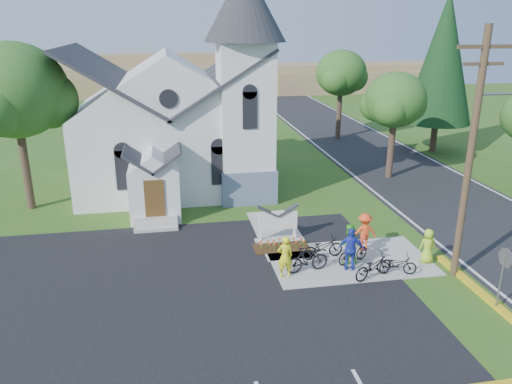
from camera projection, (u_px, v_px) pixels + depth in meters
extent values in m
plane|color=#325C1A|center=(321.00, 269.00, 21.39)|extent=(120.00, 120.00, 0.00)
cube|color=black|center=(154.00, 309.00, 18.36)|extent=(20.00, 16.00, 0.02)
cube|color=black|center=(390.00, 164.00, 37.02)|extent=(8.00, 90.00, 0.02)
cube|color=#9A948B|center=(350.00, 260.00, 22.10)|extent=(7.00, 4.00, 0.05)
cube|color=white|center=(171.00, 147.00, 31.68)|extent=(11.00, 9.00, 5.00)
cube|color=slate|center=(246.00, 181.00, 29.81)|extent=(3.20, 3.20, 2.00)
cube|color=white|center=(246.00, 123.00, 28.68)|extent=(3.00, 3.00, 9.00)
cone|color=#26272B|center=(245.00, 3.00, 26.57)|extent=(4.50, 4.50, 4.00)
cube|color=white|center=(155.00, 193.00, 26.57)|extent=(2.60, 2.40, 2.80)
cube|color=#563918|center=(154.00, 199.00, 25.39)|extent=(1.00, 0.10, 2.00)
cube|color=#9A948B|center=(277.00, 239.00, 24.15)|extent=(2.20, 0.40, 0.10)
cube|color=white|center=(260.00, 231.00, 23.85)|extent=(0.12, 0.12, 1.00)
cube|color=white|center=(295.00, 229.00, 24.13)|extent=(0.12, 0.12, 1.00)
cube|color=white|center=(278.00, 220.00, 23.83)|extent=(1.90, 0.14, 0.90)
cube|color=#3B2410|center=(282.00, 248.00, 23.32)|extent=(2.60, 1.10, 0.07)
cylinder|color=#463323|center=(470.00, 160.00, 19.25)|extent=(0.28, 0.28, 10.00)
cube|color=#463323|center=(486.00, 47.00, 17.89)|extent=(2.20, 0.14, 0.14)
cube|color=#463323|center=(483.00, 64.00, 18.09)|extent=(1.60, 0.12, 0.12)
cylinder|color=gray|center=(506.00, 94.00, 18.63)|extent=(2.20, 0.10, 0.10)
cylinder|color=gray|center=(500.00, 283.00, 18.02)|extent=(0.07, 0.07, 2.20)
cylinder|color=#B21414|center=(506.00, 258.00, 17.71)|extent=(0.04, 0.76, 0.76)
cylinder|color=#3D2B21|center=(26.00, 166.00, 27.56)|extent=(0.44, 0.44, 4.95)
ellipsoid|color=#2A591E|center=(14.00, 90.00, 26.22)|extent=(5.60, 5.60, 5.04)
cylinder|color=#3D2B21|center=(391.00, 148.00, 33.32)|extent=(0.44, 0.44, 4.05)
ellipsoid|color=#2A591E|center=(395.00, 100.00, 32.28)|extent=(4.00, 4.00, 3.60)
cylinder|color=#3D2B21|center=(339.00, 114.00, 44.51)|extent=(0.44, 0.44, 4.50)
ellipsoid|color=#2A591E|center=(341.00, 73.00, 43.35)|extent=(4.40, 4.40, 3.96)
cylinder|color=#3D2B21|center=(434.00, 137.00, 40.26)|extent=(0.50, 0.50, 2.40)
cone|color=black|center=(443.00, 58.00, 38.25)|extent=(5.20, 5.20, 10.00)
cube|color=olive|center=(248.00, 79.00, 73.89)|extent=(60.00, 8.00, 4.00)
cube|color=olive|center=(138.00, 74.00, 72.82)|extent=(30.00, 6.00, 5.60)
cube|color=olive|center=(355.00, 82.00, 74.85)|extent=(25.00, 6.00, 3.00)
imported|color=yellow|center=(285.00, 257.00, 20.38)|extent=(0.68, 0.47, 1.80)
imported|color=black|center=(322.00, 247.00, 22.11)|extent=(2.02, 0.95, 1.02)
imported|color=#43CA25|center=(348.00, 244.00, 21.54)|extent=(1.00, 0.85, 1.81)
imported|color=black|center=(307.00, 259.00, 20.87)|extent=(1.96, 0.82, 1.14)
imported|color=#2434B4|center=(351.00, 249.00, 20.93)|extent=(1.20, 0.77, 1.89)
imported|color=black|center=(374.00, 266.00, 20.40)|extent=(2.07, 1.35, 1.03)
imported|color=#F7461B|center=(364.00, 232.00, 22.80)|extent=(1.18, 0.72, 1.78)
imported|color=black|center=(353.00, 252.00, 21.67)|extent=(1.74, 1.10, 1.01)
imported|color=#ACDA29|center=(428.00, 246.00, 21.63)|extent=(0.78, 0.52, 1.55)
imported|color=black|center=(397.00, 264.00, 20.74)|extent=(1.74, 0.98, 0.87)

